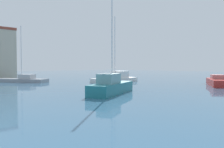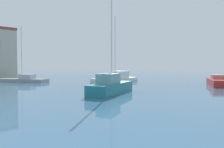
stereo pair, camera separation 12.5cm
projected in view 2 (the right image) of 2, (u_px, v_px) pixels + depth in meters
The scene contains 5 objects.
water at pixel (73, 87), 27.16m from camera, with size 160.00×160.00×0.00m, color #38607F.
sailboat_white_outer_mooring at pixel (116, 78), 35.56m from camera, with size 8.28×3.18×10.46m.
motorboat_red_distant_north at pixel (218, 82), 28.59m from camera, with size 6.87×5.32×1.40m.
sailboat_grey_center_channel at pixel (23, 79), 34.61m from camera, with size 6.64×8.21×8.84m.
sailboat_teal_distant_east at pixel (111, 86), 20.19m from camera, with size 6.93×4.64×8.80m.
Camera 2 is at (0.70, -3.51, 2.61)m, focal length 35.16 mm.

